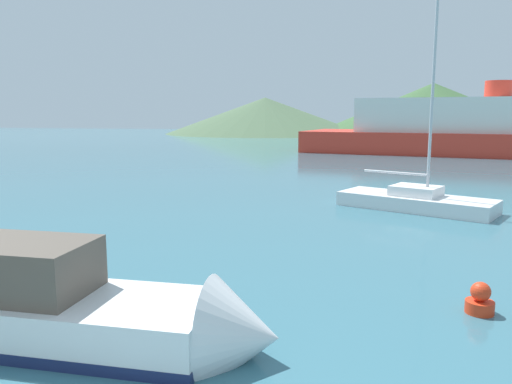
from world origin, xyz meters
TOP-DOWN VIEW (x-y plane):
  - motorboat_near at (-1.99, 4.16)m, footprint 7.62×2.07m
  - sailboat_inner at (5.12, 18.27)m, footprint 6.60×4.68m
  - ferry_distant at (15.18, 49.03)m, footprint 37.93×16.86m
  - buoy_marker at (5.35, 7.07)m, footprint 0.56×0.56m
  - hill_west at (-17.03, 96.43)m, footprint 39.94×39.94m
  - hill_central at (15.45, 100.18)m, footprint 45.87×45.87m

SIDE VIEW (x-z plane):
  - buoy_marker at x=5.35m, z-range -0.06..0.59m
  - sailboat_inner at x=5.12m, z-range -4.10..4.94m
  - motorboat_near at x=-1.99m, z-range -0.59..1.70m
  - ferry_distant at x=15.18m, z-range -1.13..5.95m
  - hill_west at x=-17.03m, z-range 0.00..7.16m
  - hill_central at x=15.45m, z-range 0.00..9.86m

